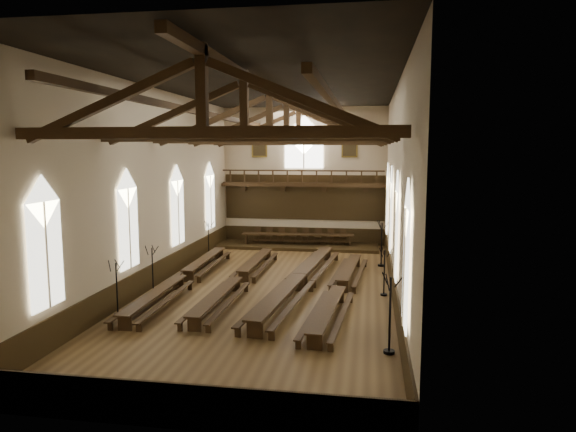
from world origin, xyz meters
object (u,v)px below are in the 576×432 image
object	(u,v)px
high_table	(298,236)
candelabrum_right_far	(381,252)
candelabrum_right_mid	(384,281)
candelabrum_left_far	(209,246)
refectory_row_d	(341,287)
refectory_row_c	(300,278)
dais	(298,246)
candelabrum_right_near	(390,329)
refectory_row_b	(239,277)
refectory_row_a	(183,276)
candelabrum_left_mid	(153,278)
candelabrum_left_near	(117,299)

from	to	relation	value
high_table	candelabrum_right_far	bearing A→B (deg)	-42.10
high_table	candelabrum_right_mid	world-z (taller)	candelabrum_right_mid
candelabrum_left_far	refectory_row_d	bearing A→B (deg)	-41.93
refectory_row_c	high_table	bearing A→B (deg)	98.64
dais	candelabrum_right_near	size ratio (longest dim) A/B	4.04
candelabrum_right_mid	refectory_row_d	bearing A→B (deg)	-162.16
candelabrum_right_far	candelabrum_left_far	bearing A→B (deg)	173.87
refectory_row_b	refectory_row_d	world-z (taller)	refectory_row_d
refectory_row_c	dais	size ratio (longest dim) A/B	1.30
refectory_row_a	candelabrum_left_mid	world-z (taller)	candelabrum_left_mid
dais	candelabrum_left_far	bearing A→B (deg)	-142.92
refectory_row_b	candelabrum_right_near	world-z (taller)	candelabrum_right_near
candelabrum_left_near	candelabrum_left_far	size ratio (longest dim) A/B	1.03
refectory_row_c	candelabrum_right_near	bearing A→B (deg)	-61.78
refectory_row_a	candelabrum_left_mid	size ratio (longest dim) A/B	5.96
candelabrum_left_near	candelabrum_right_mid	world-z (taller)	candelabrum_left_near
refectory_row_c	candelabrum_left_near	size ratio (longest dim) A/B	6.21
refectory_row_c	candelabrum_left_far	bearing A→B (deg)	135.01
high_table	candelabrum_left_mid	size ratio (longest dim) A/B	3.44
refectory_row_c	candelabrum_left_mid	world-z (taller)	candelabrum_left_mid
candelabrum_left_mid	candelabrum_right_near	xyz separation A→B (m)	(11.10, -5.87, 0.15)
refectory_row_c	candelabrum_right_far	size ratio (longest dim) A/B	5.32
high_table	candelabrum_left_near	size ratio (longest dim) A/B	3.36
refectory_row_c	candelabrum_left_mid	size ratio (longest dim) A/B	6.36
candelabrum_left_far	candelabrum_right_mid	xyz separation A→B (m)	(11.10, -7.51, 0.00)
refectory_row_b	candelabrum_left_far	bearing A→B (deg)	118.75
refectory_row_b	candelabrum_left_far	size ratio (longest dim) A/B	5.91
candelabrum_right_far	candelabrum_right_mid	bearing A→B (deg)	-90.00
candelabrum_left_near	candelabrum_left_far	bearing A→B (deg)	90.00
candelabrum_right_near	candelabrum_right_far	xyz separation A→B (m)	(-0.00, 13.44, -0.01)
dais	candelabrum_left_far	world-z (taller)	candelabrum_left_far
candelabrum_left_far	candelabrum_right_far	world-z (taller)	candelabrum_right_far
refectory_row_c	high_table	size ratio (longest dim) A/B	1.85
dais	refectory_row_c	bearing A→B (deg)	-81.36
refectory_row_a	dais	size ratio (longest dim) A/B	1.22
refectory_row_a	candelabrum_right_far	distance (m)	11.82
refectory_row_d	refectory_row_b	bearing A→B (deg)	168.52
refectory_row_c	candelabrum_right_mid	distance (m)	4.13
high_table	refectory_row_a	bearing A→B (deg)	-110.68
refectory_row_b	refectory_row_d	xyz separation A→B (m)	(5.18, -1.05, 0.01)
candelabrum_right_mid	refectory_row_b	bearing A→B (deg)	176.80
refectory_row_b	candelabrum_right_mid	distance (m)	7.22
candelabrum_left_mid	high_table	bearing A→B (deg)	67.39
refectory_row_c	refectory_row_b	bearing A→B (deg)	-178.01
high_table	refectory_row_b	bearing A→B (deg)	-97.31
dais	refectory_row_d	bearing A→B (deg)	-72.87
candelabrum_left_far	candelabrum_left_near	bearing A→B (deg)	-90.00
candelabrum_left_near	candelabrum_right_far	world-z (taller)	candelabrum_right_far
refectory_row_a	refectory_row_c	world-z (taller)	refectory_row_c
refectory_row_d	candelabrum_right_far	distance (m)	7.26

